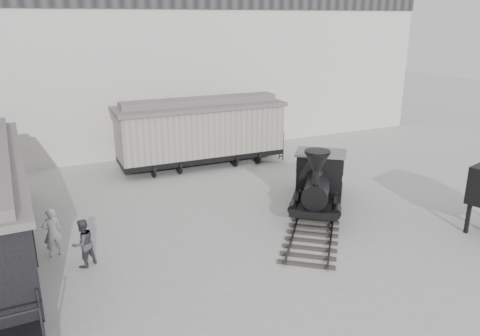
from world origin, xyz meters
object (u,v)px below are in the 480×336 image
locomotive (319,185)px  visitor_a (52,232)px  visitor_b (83,243)px  boxcar (201,130)px

locomotive → visitor_a: size_ratio=4.67×
locomotive → visitor_b: locomotive is taller
locomotive → visitor_a: (-10.11, 0.51, -0.27)m
boxcar → visitor_a: 10.89m
locomotive → boxcar: size_ratio=0.88×
locomotive → boxcar: boxcar is taller
locomotive → visitor_a: 10.13m
boxcar → visitor_b: boxcar is taller
boxcar → visitor_a: bearing=-136.3°
locomotive → visitor_b: 9.32m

